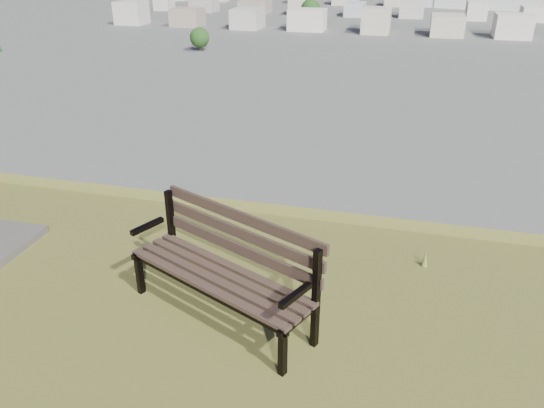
# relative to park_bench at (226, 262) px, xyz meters

# --- Properties ---
(park_bench) EXTENTS (2.05, 1.38, 1.03)m
(park_bench) POSITION_rel_park_bench_xyz_m (0.00, 0.00, 0.00)
(park_bench) COLOR #412F25
(park_bench) RESTS_ON hilltop_mesa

